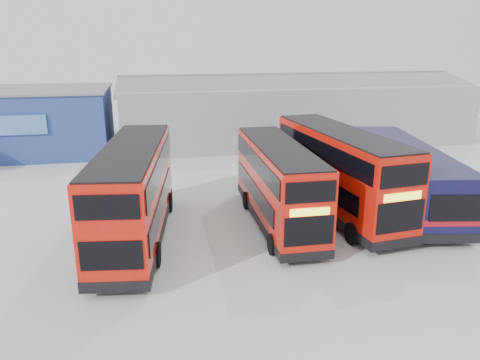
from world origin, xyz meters
TOP-DOWN VIEW (x-y plane):
  - ground_plane at (0.00, 0.00)m, footprint 120.00×120.00m
  - office_block at (-14.00, 17.99)m, footprint 12.30×8.32m
  - maintenance_shed at (8.00, 20.00)m, footprint 30.50×12.00m
  - double_decker_left at (-5.51, -0.85)m, footprint 3.82×10.78m
  - double_decker_centre at (1.44, -0.16)m, footprint 2.50×9.70m
  - double_decker_right at (4.94, 0.64)m, footprint 3.83×10.86m
  - single_decker_blue at (9.18, 1.34)m, footprint 4.70×12.42m

SIDE VIEW (x-z plane):
  - ground_plane at x=0.00m, z-range 0.00..0.00m
  - single_decker_blue at x=9.18m, z-range -0.01..3.28m
  - double_decker_centre at x=1.44m, z-range -0.01..4.08m
  - double_decker_left at x=-5.51m, z-range -0.01..4.46m
  - double_decker_right at x=4.94m, z-range -0.01..4.49m
  - office_block at x=-14.00m, z-range 0.02..5.14m
  - maintenance_shed at x=8.00m, z-range -0.34..5.55m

